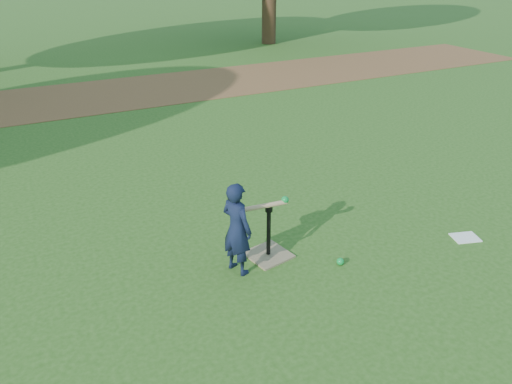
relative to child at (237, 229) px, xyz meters
name	(u,v)px	position (x,y,z in m)	size (l,w,h in m)	color
ground	(264,249)	(0.43, 0.23, -0.50)	(80.00, 80.00, 0.00)	#285116
dirt_strip	(114,94)	(0.43, 7.73, -0.50)	(24.00, 3.00, 0.01)	brown
child	(237,229)	(0.00, 0.00, 0.00)	(0.37, 0.24, 1.01)	#101832
wiffle_ball_ground	(340,261)	(1.02, -0.41, -0.46)	(0.08, 0.08, 0.08)	#0D9037
clipboard	(465,238)	(2.65, -0.62, -0.50)	(0.30, 0.23, 0.01)	white
batting_tee	(268,247)	(0.42, 0.10, -0.39)	(0.50, 0.50, 0.61)	#897657
swing_action	(263,206)	(0.33, 0.07, 0.15)	(0.66, 0.13, 0.10)	tan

